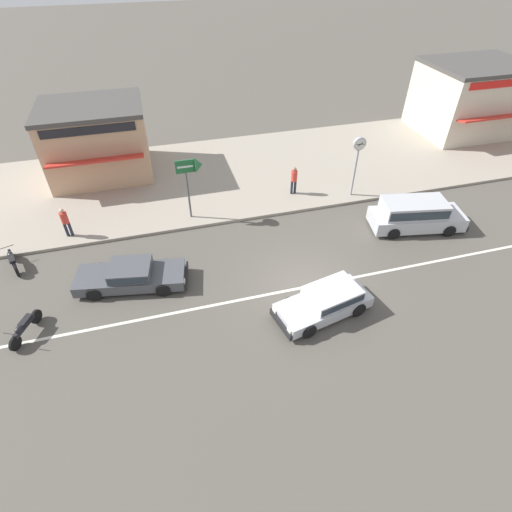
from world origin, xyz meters
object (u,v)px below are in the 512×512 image
at_px(motorcycle_1, 13,260).
at_px(shopfront_mid_block, 471,98).
at_px(street_clock, 358,152).
at_px(shopfront_corner_warung, 97,140).
at_px(arrow_signboard, 195,168).
at_px(pedestrian_mid_kerb, 294,178).
at_px(motorcycle_0, 24,327).
at_px(hatchback_silver_0, 326,301).
at_px(pedestrian_far_end, 65,220).
at_px(minivan_silver_2, 415,214).
at_px(sedan_dark_grey_1, 131,275).

relative_size(motorcycle_1, shopfront_mid_block, 0.27).
bearing_deg(street_clock, shopfront_corner_warung, 154.59).
relative_size(arrow_signboard, pedestrian_mid_kerb, 2.02).
relative_size(motorcycle_0, shopfront_corner_warung, 0.30).
distance_m(hatchback_silver_0, pedestrian_far_end, 12.84).
bearing_deg(arrow_signboard, shopfront_mid_block, 16.65).
bearing_deg(hatchback_silver_0, pedestrian_mid_kerb, 79.11).
distance_m(hatchback_silver_0, pedestrian_mid_kerb, 8.81).
bearing_deg(minivan_silver_2, shopfront_corner_warung, 146.86).
distance_m(motorcycle_0, shopfront_corner_warung, 12.59).
xyz_separation_m(hatchback_silver_0, shopfront_mid_block, (16.55, 13.87, 1.87)).
distance_m(sedan_dark_grey_1, motorcycle_1, 5.71).
relative_size(pedestrian_mid_kerb, pedestrian_far_end, 1.04).
height_order(hatchback_silver_0, sedan_dark_grey_1, hatchback_silver_0).
distance_m(street_clock, pedestrian_far_end, 15.06).
distance_m(minivan_silver_2, pedestrian_mid_kerb, 6.61).
height_order(street_clock, pedestrian_far_end, street_clock).
height_order(motorcycle_0, street_clock, street_clock).
relative_size(sedan_dark_grey_1, arrow_signboard, 1.48).
bearing_deg(street_clock, sedan_dark_grey_1, -161.54).
xyz_separation_m(motorcycle_0, motorcycle_1, (-1.14, 4.30, 0.00)).
bearing_deg(pedestrian_far_end, shopfront_mid_block, 12.84).
relative_size(sedan_dark_grey_1, motorcycle_1, 2.70).
distance_m(pedestrian_mid_kerb, shopfront_mid_block, 15.84).
bearing_deg(hatchback_silver_0, motorcycle_1, 153.80).
relative_size(motorcycle_1, shopfront_corner_warung, 0.31).
bearing_deg(street_clock, pedestrian_far_end, 179.52).
distance_m(arrow_signboard, pedestrian_mid_kerb, 5.78).
distance_m(motorcycle_0, arrow_signboard, 9.94).
distance_m(arrow_signboard, shopfront_mid_block, 21.21).
xyz_separation_m(motorcycle_1, pedestrian_mid_kerb, (14.13, 2.50, 0.67)).
height_order(hatchback_silver_0, shopfront_corner_warung, shopfront_corner_warung).
bearing_deg(shopfront_corner_warung, pedestrian_far_end, -104.11).
bearing_deg(arrow_signboard, shopfront_corner_warung, 128.17).
bearing_deg(minivan_silver_2, motorcycle_0, -172.68).
bearing_deg(arrow_signboard, sedan_dark_grey_1, -130.60).
xyz_separation_m(hatchback_silver_0, motorcycle_1, (-12.47, 6.14, -0.17)).
height_order(sedan_dark_grey_1, motorcycle_1, sedan_dark_grey_1).
bearing_deg(minivan_silver_2, pedestrian_mid_kerb, 136.91).
bearing_deg(shopfront_corner_warung, minivan_silver_2, -33.14).
relative_size(hatchback_silver_0, arrow_signboard, 1.26).
bearing_deg(minivan_silver_2, pedestrian_far_end, 167.69).
bearing_deg(motorcycle_1, pedestrian_far_end, 35.89).
height_order(motorcycle_0, shopfront_corner_warung, shopfront_corner_warung).
height_order(street_clock, pedestrian_mid_kerb, street_clock).
relative_size(motorcycle_0, shopfront_mid_block, 0.26).
xyz_separation_m(motorcycle_0, shopfront_mid_block, (27.88, 12.03, 2.03)).
height_order(minivan_silver_2, motorcycle_1, minivan_silver_2).
bearing_deg(shopfront_mid_block, pedestrian_far_end, -167.16).
bearing_deg(hatchback_silver_0, shopfront_mid_block, 39.97).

